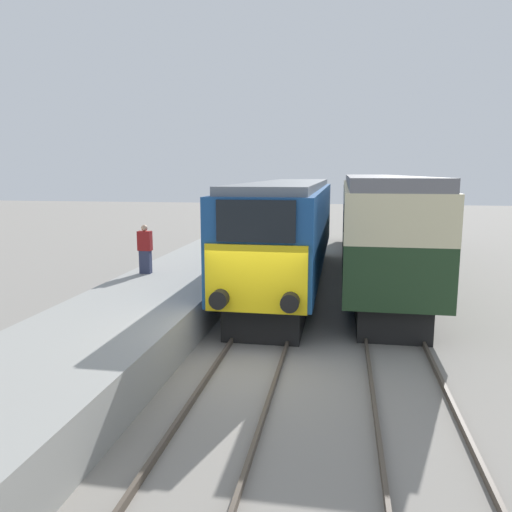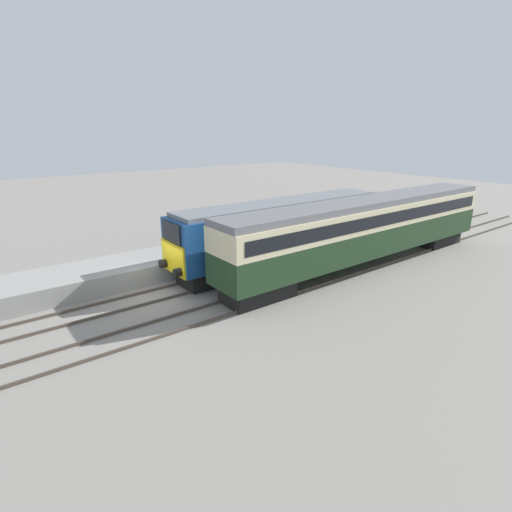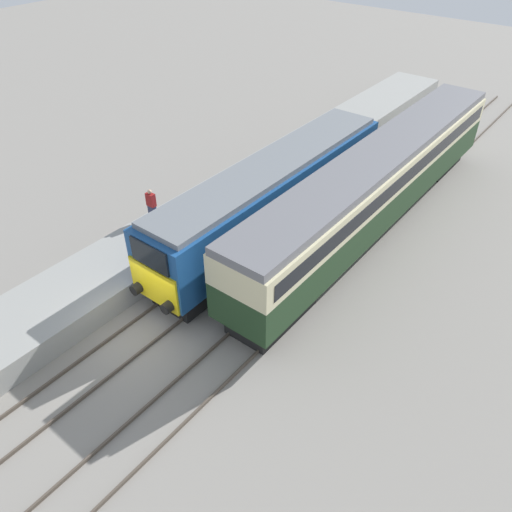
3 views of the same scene
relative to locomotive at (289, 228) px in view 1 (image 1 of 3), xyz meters
The scene contains 7 objects.
ground_plane 8.77m from the locomotive, 90.00° to the right, with size 120.00×120.00×0.00m, color gray.
platform_left 3.75m from the locomotive, behind, with size 3.50×50.00×1.04m.
rails_near_track 4.10m from the locomotive, 90.00° to the right, with size 1.51×60.00×0.14m.
rails_far_track 5.33m from the locomotive, 45.65° to the right, with size 1.50×60.00×0.14m.
locomotive is the anchor object (origin of this frame).
passenger_carriage 5.05m from the locomotive, 47.57° to the left, with size 2.75×20.97×4.21m.
person_on_platform 5.67m from the locomotive, 140.55° to the right, with size 0.44×0.26×1.61m.
Camera 1 is at (1.99, -10.45, 4.34)m, focal length 35.00 mm.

